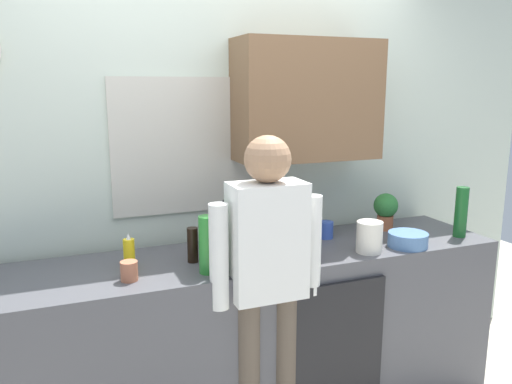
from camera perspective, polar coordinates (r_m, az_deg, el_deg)
The scene contains 15 objects.
kitchen_counter at distance 2.92m, azimuth -1.17°, elevation -15.75°, with size 2.89×0.64×0.94m, color #4C4C51.
dishwasher_panel at distance 2.82m, azimuth 8.88°, elevation -18.03°, with size 0.56×0.02×0.84m, color black.
back_wall_assembly at distance 3.02m, azimuth -2.91°, elevation 3.12°, with size 4.49×0.42×2.60m.
coffee_maker at distance 2.60m, azimuth -1.32°, elevation -4.56°, with size 0.20×0.20×0.33m.
bottle_green_wine at distance 3.24m, azimuth 22.01°, elevation -2.09°, with size 0.07×0.07×0.30m, color #195923.
bottle_clear_soda at distance 2.44m, azimuth -5.39°, elevation -5.89°, with size 0.09×0.09×0.28m, color #2D8C33.
bottle_dark_sauce at distance 2.61m, azimuth -7.12°, elevation -5.92°, with size 0.06×0.06×0.18m, color black.
cup_terracotta_mug at distance 2.44m, azimuth -14.04°, elevation -8.59°, with size 0.08×0.08×0.09m, color #B26647.
cup_blue_mug at distance 3.03m, azimuth 7.86°, elevation -4.22°, with size 0.08×0.08×0.10m, color #3351B2.
cup_white_mug at distance 3.14m, azimuth 6.71°, elevation -3.67°, with size 0.08×0.08×0.10m, color white.
mixing_bowl at distance 2.97m, azimuth 16.66°, elevation -5.14°, with size 0.22×0.22×0.08m, color #4C72A5.
potted_plant at distance 3.26m, azimuth 14.34°, elevation -1.86°, with size 0.15×0.15×0.23m.
dish_soap at distance 2.58m, azimuth -14.03°, elevation -6.69°, with size 0.06×0.06×0.18m.
storage_canister at distance 2.81m, azimuth 12.60°, elevation -4.94°, with size 0.14×0.14×0.17m, color silver.
person_at_sink at distance 2.46m, azimuth 1.25°, elevation -8.86°, with size 0.57×0.22×1.60m.
Camera 1 is at (-0.90, -2.12, 1.82)m, focal length 35.67 mm.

